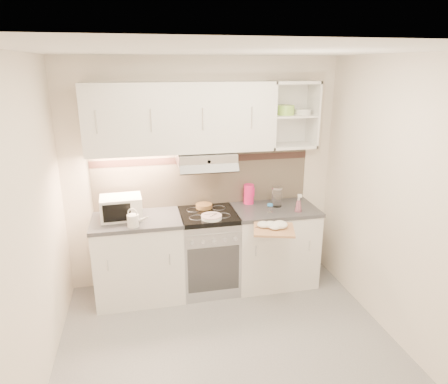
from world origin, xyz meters
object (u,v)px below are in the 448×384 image
object	(u,v)px
microwave	(121,208)
cutting_board	(274,230)
spray_bottle	(299,204)
electric_range	(209,251)
pink_pitcher	(249,194)
plate_stack	(211,217)
watering_can	(134,220)
glass_jar	(277,197)

from	to	relation	value
microwave	cutting_board	size ratio (longest dim) A/B	1.09
cutting_board	spray_bottle	bearing A→B (deg)	58.46
electric_range	pink_pitcher	distance (m)	0.78
electric_range	spray_bottle	bearing A→B (deg)	-9.73
electric_range	pink_pitcher	bearing A→B (deg)	21.54
plate_stack	pink_pitcher	distance (m)	0.64
spray_bottle	watering_can	bearing A→B (deg)	-165.74
watering_can	microwave	bearing A→B (deg)	137.48
electric_range	spray_bottle	size ratio (longest dim) A/B	4.34
plate_stack	cutting_board	world-z (taller)	plate_stack
plate_stack	cutting_board	bearing A→B (deg)	-31.45
spray_bottle	plate_stack	bearing A→B (deg)	-166.73
cutting_board	glass_jar	bearing A→B (deg)	85.06
microwave	electric_range	bearing A→B (deg)	-5.05
glass_jar	plate_stack	bearing A→B (deg)	-163.98
pink_pitcher	cutting_board	distance (m)	0.74
electric_range	cutting_board	xyz separation A→B (m)	(0.56, -0.52, 0.42)
electric_range	glass_jar	xyz separation A→B (m)	(0.78, 0.04, 0.56)
microwave	glass_jar	world-z (taller)	microwave
electric_range	spray_bottle	world-z (taller)	spray_bottle
pink_pitcher	cutting_board	xyz separation A→B (m)	(0.05, -0.72, -0.14)
electric_range	spray_bottle	xyz separation A→B (m)	(0.96, -0.16, 0.53)
pink_pitcher	electric_range	bearing A→B (deg)	-141.81
watering_can	plate_stack	world-z (taller)	watering_can
watering_can	glass_jar	world-z (taller)	glass_jar
glass_jar	cutting_board	xyz separation A→B (m)	(-0.22, -0.56, -0.14)
electric_range	cutting_board	distance (m)	0.87
microwave	plate_stack	world-z (taller)	microwave
watering_can	plate_stack	size ratio (longest dim) A/B	1.01
watering_can	electric_range	bearing A→B (deg)	38.22
spray_bottle	cutting_board	size ratio (longest dim) A/B	0.53
microwave	pink_pitcher	xyz separation A→B (m)	(1.40, 0.17, -0.00)
watering_can	cutting_board	xyz separation A→B (m)	(1.33, -0.30, -0.10)
electric_range	watering_can	xyz separation A→B (m)	(-0.77, -0.22, 0.52)
microwave	cutting_board	world-z (taller)	microwave
spray_bottle	electric_range	bearing A→B (deg)	-177.41
pink_pitcher	glass_jar	world-z (taller)	pink_pitcher
electric_range	plate_stack	size ratio (longest dim) A/B	4.21
microwave	watering_can	distance (m)	0.29
plate_stack	spray_bottle	distance (m)	0.96
watering_can	spray_bottle	world-z (taller)	spray_bottle
pink_pitcher	spray_bottle	size ratio (longest dim) A/B	1.09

